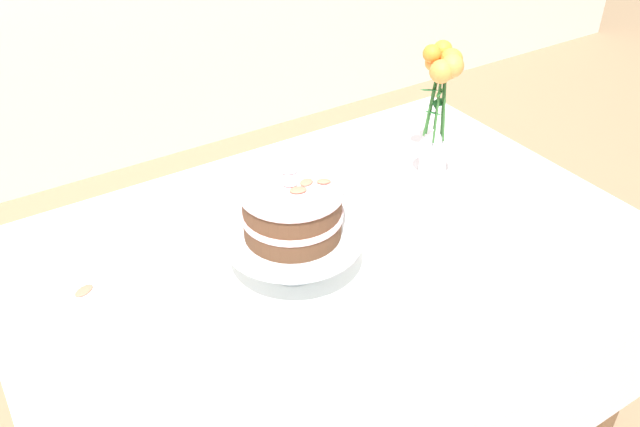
% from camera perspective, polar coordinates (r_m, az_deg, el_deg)
% --- Properties ---
extents(dining_table, '(1.40, 1.00, 0.74)m').
position_cam_1_polar(dining_table, '(1.49, 2.02, -6.59)').
color(dining_table, white).
rests_on(dining_table, ground).
extents(linen_napkin, '(0.36, 0.36, 0.00)m').
position_cam_1_polar(linen_napkin, '(1.40, -2.27, -4.93)').
color(linen_napkin, white).
rests_on(linen_napkin, dining_table).
extents(cake_stand, '(0.29, 0.29, 0.10)m').
position_cam_1_polar(cake_stand, '(1.35, -2.35, -2.28)').
color(cake_stand, silver).
rests_on(cake_stand, linen_napkin).
extents(layer_cake, '(0.21, 0.21, 0.12)m').
position_cam_1_polar(layer_cake, '(1.30, -2.43, 0.40)').
color(layer_cake, brown).
rests_on(layer_cake, cake_stand).
extents(flower_vase, '(0.10, 0.11, 0.35)m').
position_cam_1_polar(flower_vase, '(1.66, 10.31, 9.09)').
color(flower_vase, silver).
rests_on(flower_vase, dining_table).
extents(loose_petal_0, '(0.05, 0.04, 0.01)m').
position_cam_1_polar(loose_petal_0, '(1.43, -19.81, -6.31)').
color(loose_petal_0, '#E56B51').
rests_on(loose_petal_0, dining_table).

